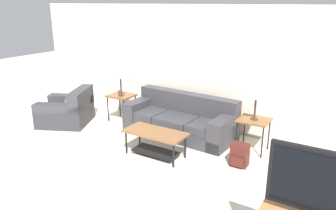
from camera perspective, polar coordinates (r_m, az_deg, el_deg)
wall_back at (r=7.04m, az=5.33°, el=6.46°), size 8.95×0.06×2.60m
couch at (r=6.80m, az=2.14°, el=-2.69°), size 2.36×1.05×0.82m
armchair at (r=7.73m, az=-17.12°, el=-1.03°), size 1.36×1.34×0.80m
coffee_table at (r=5.83m, az=-2.24°, el=-5.78°), size 1.12×0.53×0.46m
side_table_left at (r=7.55m, az=-8.12°, el=1.28°), size 0.55×0.50×0.62m
side_table_right at (r=6.14m, az=14.73°, el=-2.99°), size 0.55×0.50×0.62m
table_lamp_left at (r=7.41m, az=-8.31°, el=5.62°), size 0.35×0.35×0.64m
table_lamp_right at (r=5.97m, az=15.17°, el=2.27°), size 0.35×0.35×0.64m
television at (r=3.22m, az=25.73°, el=-12.51°), size 0.99×0.20×0.69m
backpack at (r=5.67m, az=12.35°, el=-8.54°), size 0.28×0.28×0.39m
picture_frame at (r=7.44m, az=-8.31°, el=2.06°), size 0.10×0.04×0.13m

